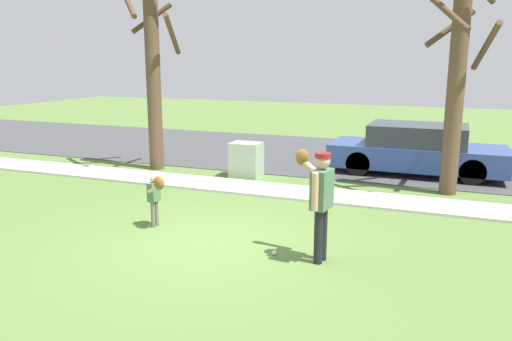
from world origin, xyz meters
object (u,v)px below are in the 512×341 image
Objects in this scene: person_child at (156,193)px; baseball at (274,253)px; street_tree_far at (153,61)px; parked_wagon_blue at (417,150)px; street_tree_near at (457,75)px; person_adult at (320,194)px; utility_cabinet at (246,160)px.

baseball is (2.46, -0.46, -0.63)m from person_child.
parked_wagon_blue is at bearing 16.22° from street_tree_far.
street_tree_far reaches higher than street_tree_near.
street_tree_near is (1.74, 4.97, 1.64)m from person_adult.
person_adult reaches higher than baseball.
baseball is 0.01× the size of street_tree_far.
person_adult is at bearing 1.02° from person_child.
street_tree_far is at bearing 131.02° from person_child.
utility_cabinet is at bearing -154.11° from parked_wagon_blue.
parked_wagon_blue is at bearing 66.44° from person_child.
baseball is 7.76m from street_tree_far.
person_adult is at bearing -109.28° from street_tree_near.
parked_wagon_blue is (1.57, 6.87, 0.62)m from baseball.
baseball is 0.08× the size of utility_cabinet.
baseball is 0.01× the size of street_tree_near.
utility_cabinet is 5.45m from street_tree_near.
person_child is 2.58m from baseball.
person_adult is 1.85× the size of utility_cabinet.
street_tree_near is 7.71m from street_tree_far.
person_adult is 0.38× the size of parked_wagon_blue.
street_tree_near is at bearing -65.05° from parked_wagon_blue.
utility_cabinet is 0.18× the size of street_tree_near.
utility_cabinet is (-0.07, 4.42, -0.21)m from person_child.
person_adult is 6.90m from parked_wagon_blue.
person_child is at bearing -122.17° from parked_wagon_blue.
utility_cabinet is at bearing 117.42° from baseball.
street_tree_near is at bearing 51.55° from person_child.
utility_cabinet is at bearing -47.68° from person_adult.
person_adult is 1.24m from baseball.
utility_cabinet is 4.57m from parked_wagon_blue.
baseball is 7.08m from parked_wagon_blue.
utility_cabinet is 0.16× the size of street_tree_far.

